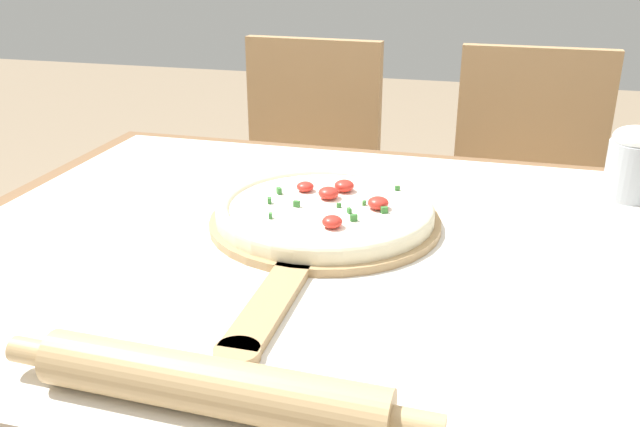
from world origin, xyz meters
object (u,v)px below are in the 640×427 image
rolling_pin (211,386)px  flour_cup (633,162)px  chair_left (304,182)px  chair_right (524,201)px  pizza_peel (321,227)px  pizza (325,209)px

rolling_pin → flour_cup: (0.45, 0.69, 0.03)m
chair_left → chair_right: (0.59, 0.00, 0.00)m
pizza_peel → rolling_pin: size_ratio=1.32×
pizza → chair_left: size_ratio=0.37×
rolling_pin → chair_right: size_ratio=0.47×
pizza_peel → chair_left: 0.88m
rolling_pin → chair_left: bearing=102.4°
chair_right → flour_cup: 0.63m
pizza_peel → flour_cup: (0.46, 0.27, 0.06)m
chair_right → flour_cup: size_ratio=7.35×
chair_right → flour_cup: chair_right is taller
pizza_peel → flour_cup: bearing=30.1°
pizza → chair_left: chair_left is taller
pizza → chair_right: size_ratio=0.37×
pizza → rolling_pin: bearing=-89.1°
pizza_peel → chair_left: bearing=108.0°
chair_left → flour_cup: size_ratio=7.35×
flour_cup → pizza: bearing=-152.3°
pizza → chair_left: (-0.26, 0.78, -0.25)m
pizza_peel → rolling_pin: 0.42m
chair_left → chair_right: 0.59m
chair_left → flour_cup: bearing=-34.4°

